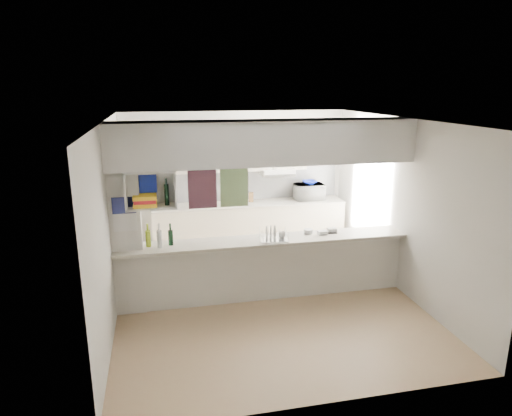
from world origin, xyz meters
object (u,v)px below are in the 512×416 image
object	(u,v)px
microwave	(309,192)
dish_rack	(273,234)
wine_bottles	(154,239)
bowl	(309,182)

from	to	relation	value
microwave	dish_rack	xyz separation A→B (m)	(-1.27, -2.16, -0.07)
wine_bottles	microwave	bearing A→B (deg)	35.89
dish_rack	microwave	bearing A→B (deg)	67.93
dish_rack	wine_bottles	world-z (taller)	wine_bottles
microwave	wine_bottles	world-z (taller)	wine_bottles
microwave	bowl	distance (m)	0.19
wine_bottles	dish_rack	bearing A→B (deg)	-1.51
dish_rack	wine_bottles	distance (m)	1.66
microwave	wine_bottles	bearing A→B (deg)	35.80
bowl	wine_bottles	world-z (taller)	bowl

